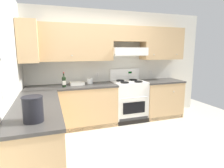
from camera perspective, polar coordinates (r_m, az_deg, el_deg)
name	(u,v)px	position (r m, az deg, el deg)	size (l,w,h in m)	color
ground_plane	(120,150)	(3.33, 2.43, -19.45)	(7.04, 7.04, 0.00)	beige
wall_back	(113,57)	(4.47, 0.33, 8.11)	(4.68, 0.57, 2.55)	silver
wall_left	(8,73)	(2.98, -29.05, 3.07)	(0.47, 4.00, 2.55)	silver
counter_back_run	(106,104)	(4.28, -1.80, -5.97)	(3.60, 0.65, 0.91)	tan
counter_left_run	(39,136)	(2.95, -21.41, -14.46)	(0.63, 1.91, 0.91)	tan
stove	(129,100)	(4.48, 5.13, -4.92)	(0.76, 0.62, 1.20)	white
wine_bottle	(64,81)	(3.90, -14.40, 0.85)	(0.08, 0.08, 0.31)	black
bowl	(77,84)	(4.13, -10.58, 0.06)	(0.30, 0.24, 0.06)	white
bucket	(33,109)	(2.13, -22.90, -6.89)	(0.22, 0.22, 0.27)	black
paper_towel_roll	(90,81)	(4.18, -6.75, 0.88)	(0.12, 0.12, 0.12)	white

